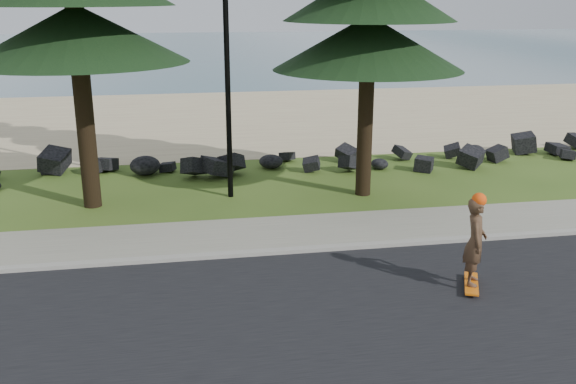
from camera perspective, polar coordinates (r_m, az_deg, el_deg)
ground at (r=14.02m, az=-3.98°, el=-4.28°), size 160.00×160.00×0.00m
road at (r=9.99m, az=-1.18°, el=-13.59°), size 160.00×7.00×0.02m
kerb at (r=13.17m, az=-3.56°, el=-5.50°), size 160.00×0.20×0.10m
sidewalk at (r=14.19m, az=-4.06°, el=-3.84°), size 160.00×2.00×0.08m
beach_sand at (r=27.99m, az=-7.13°, el=6.52°), size 160.00×15.00×0.01m
ocean at (r=64.21m, az=-8.89°, el=12.41°), size 160.00×58.00×0.01m
seawall_boulders at (r=19.32m, az=-5.73°, el=1.73°), size 60.00×2.40×1.10m
lamp_post at (r=16.27m, az=-5.50°, el=13.63°), size 0.25×0.14×8.14m
skateboarder at (r=11.90m, az=16.31°, el=-4.28°), size 0.61×0.98×1.80m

